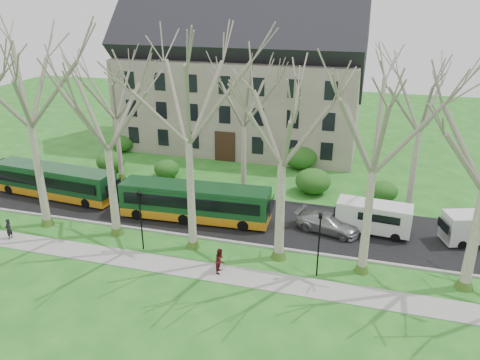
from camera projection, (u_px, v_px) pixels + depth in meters
The scene contains 15 objects.
ground at pixel (230, 254), 31.88m from camera, with size 120.00×120.00×0.00m, color #22661D.
sidewalk at pixel (219, 273), 29.64m from camera, with size 70.00×2.00×0.06m, color gray.
road at pixel (250, 219), 36.78m from camera, with size 80.00×8.00×0.06m, color black.
curb at pixel (236, 242), 33.19m from camera, with size 80.00×0.25×0.14m, color #A5A39E.
building at pixel (241, 75), 51.80m from camera, with size 26.50×12.20×16.00m.
tree_row_verge at pixel (231, 155), 29.53m from camera, with size 49.00×7.00×14.00m.
tree_row_far at pixel (252, 126), 39.79m from camera, with size 33.00×7.00×12.00m.
lamp_row at pixel (225, 227), 30.03m from camera, with size 36.22×0.22×4.30m.
hedges at pixel (226, 166), 45.18m from camera, with size 30.60×8.60×2.00m.
bus_lead at pixel (55, 181), 40.23m from camera, with size 11.18×2.33×2.80m, color #113E1C, non-canonical shape.
bus_follow at pixel (195, 202), 36.15m from camera, with size 11.59×2.42×2.90m, color #113E1C, non-canonical shape.
sedan at pixel (328, 223), 34.52m from camera, with size 1.92×4.73×1.37m, color #9E9FA3.
van_a at pixel (373, 218), 34.24m from camera, with size 5.29×1.92×2.31m, color silver, non-canonical shape.
pedestrian_a at pixel (9, 229), 33.49m from camera, with size 0.56×0.37×1.54m, color black.
pedestrian_b at pixel (220, 260), 29.45m from camera, with size 0.80×0.63×1.65m, color #4E1117.
Camera 1 is at (8.16, -26.46, 16.60)m, focal length 35.00 mm.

